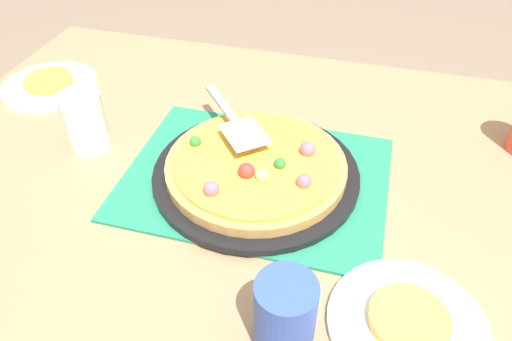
% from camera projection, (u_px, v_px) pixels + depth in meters
% --- Properties ---
extents(dining_table, '(1.40, 1.00, 0.75)m').
position_uv_depth(dining_table, '(256.00, 219.00, 0.96)').
color(dining_table, '#9E7A56').
rests_on(dining_table, ground_plane).
extents(placemat, '(0.48, 0.36, 0.01)m').
position_uv_depth(placemat, '(256.00, 177.00, 0.89)').
color(placemat, '#237F5B').
rests_on(placemat, dining_table).
extents(pizza_pan, '(0.38, 0.38, 0.01)m').
position_uv_depth(pizza_pan, '(256.00, 173.00, 0.88)').
color(pizza_pan, black).
rests_on(pizza_pan, placemat).
extents(pizza, '(0.33, 0.33, 0.05)m').
position_uv_depth(pizza, '(256.00, 165.00, 0.87)').
color(pizza, tan).
rests_on(pizza, pizza_pan).
extents(plate_near_left, '(0.22, 0.22, 0.01)m').
position_uv_depth(plate_near_left, '(50.00, 86.00, 1.13)').
color(plate_near_left, white).
rests_on(plate_near_left, dining_table).
extents(plate_far_right, '(0.22, 0.22, 0.01)m').
position_uv_depth(plate_far_right, '(407.00, 325.00, 0.65)').
color(plate_far_right, white).
rests_on(plate_far_right, dining_table).
extents(served_slice_left, '(0.11, 0.11, 0.02)m').
position_uv_depth(served_slice_left, '(48.00, 81.00, 1.12)').
color(served_slice_left, gold).
rests_on(served_slice_left, plate_near_left).
extents(served_slice_right, '(0.11, 0.11, 0.02)m').
position_uv_depth(served_slice_right, '(409.00, 320.00, 0.65)').
color(served_slice_right, '#EAB747').
rests_on(served_slice_right, plate_far_right).
extents(cup_near, '(0.08, 0.08, 0.12)m').
position_uv_depth(cup_near, '(285.00, 315.00, 0.60)').
color(cup_near, '#3351AD').
rests_on(cup_near, dining_table).
extents(cup_far, '(0.08, 0.08, 0.12)m').
position_uv_depth(cup_far, '(85.00, 122.00, 0.92)').
color(cup_far, white).
rests_on(cup_far, dining_table).
extents(pizza_server, '(0.18, 0.20, 0.01)m').
position_uv_depth(pizza_server, '(234.00, 120.00, 0.91)').
color(pizza_server, silver).
rests_on(pizza_server, pizza).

